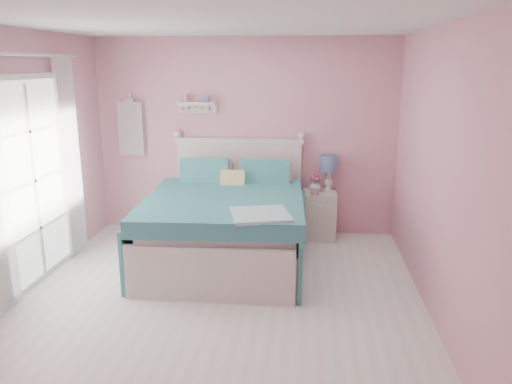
% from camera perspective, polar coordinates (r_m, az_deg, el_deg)
% --- Properties ---
extents(floor, '(4.50, 4.50, 0.00)m').
position_cam_1_polar(floor, '(4.96, -4.52, -12.60)').
color(floor, silver).
rests_on(floor, ground).
extents(room_shell, '(4.50, 4.50, 4.50)m').
position_cam_1_polar(room_shell, '(4.47, -4.92, 5.79)').
color(room_shell, pink).
rests_on(room_shell, floor).
extents(bed, '(1.84, 2.27, 1.29)m').
position_cam_1_polar(bed, '(5.84, -3.32, -3.82)').
color(bed, silver).
rests_on(bed, floor).
extents(nightstand, '(0.44, 0.43, 0.63)m').
position_cam_1_polar(nightstand, '(6.65, 7.23, -2.62)').
color(nightstand, beige).
rests_on(nightstand, floor).
extents(table_lamp, '(0.24, 0.24, 0.47)m').
position_cam_1_polar(table_lamp, '(6.58, 8.32, 2.94)').
color(table_lamp, white).
rests_on(table_lamp, nightstand).
extents(vase, '(0.17, 0.17, 0.16)m').
position_cam_1_polar(vase, '(6.54, 6.78, 0.69)').
color(vase, silver).
rests_on(vase, nightstand).
extents(teacup, '(0.11, 0.11, 0.07)m').
position_cam_1_polar(teacup, '(6.41, 6.72, -0.01)').
color(teacup, '#C78594').
rests_on(teacup, nightstand).
extents(roses, '(0.14, 0.11, 0.12)m').
position_cam_1_polar(roses, '(6.50, 6.79, 1.70)').
color(roses, '#BD4075').
rests_on(roses, vase).
extents(wall_shelf, '(0.50, 0.15, 0.25)m').
position_cam_1_polar(wall_shelf, '(6.71, -6.75, 9.91)').
color(wall_shelf, silver).
rests_on(wall_shelf, room_shell).
extents(hanging_dress, '(0.34, 0.03, 0.72)m').
position_cam_1_polar(hanging_dress, '(7.00, -14.13, 7.01)').
color(hanging_dress, white).
rests_on(hanging_dress, room_shell).
extents(french_door, '(0.04, 1.32, 2.16)m').
position_cam_1_polar(french_door, '(5.64, -24.08, 1.10)').
color(french_door, silver).
rests_on(french_door, floor).
extents(curtain_far, '(0.04, 0.40, 2.32)m').
position_cam_1_polar(curtain_far, '(6.23, -20.43, 3.62)').
color(curtain_far, white).
rests_on(curtain_far, floor).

